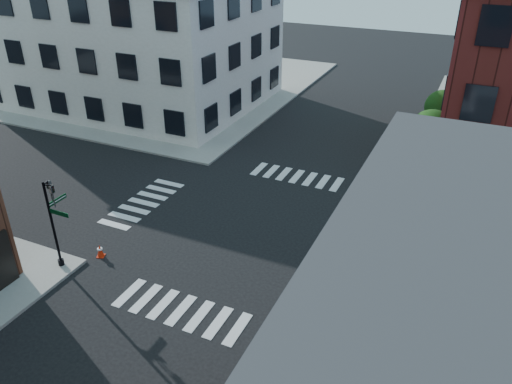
{
  "coord_description": "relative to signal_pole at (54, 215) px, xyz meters",
  "views": [
    {
      "loc": [
        9.71,
        -20.44,
        14.54
      ],
      "look_at": [
        0.41,
        -0.23,
        2.5
      ],
      "focal_mm": 35.0,
      "sensor_mm": 36.0,
      "label": 1
    }
  ],
  "objects": [
    {
      "name": "signal_pole",
      "position": [
        0.0,
        0.0,
        0.0
      ],
      "size": [
        1.29,
        1.24,
        4.6
      ],
      "color": "black",
      "rests_on": "ground"
    },
    {
      "name": "box_truck",
      "position": [
        18.56,
        4.8,
        -0.68
      ],
      "size": [
        9.46,
        3.92,
        4.18
      ],
      "rotation": [
        0.0,
        0.0,
        -0.13
      ],
      "color": "silver",
      "rests_on": "ground"
    },
    {
      "name": "sidewalk_nw",
      "position": [
        -14.28,
        27.68,
        -2.78
      ],
      "size": [
        30.0,
        30.0,
        0.15
      ],
      "primitive_type": "cube",
      "color": "gray",
      "rests_on": "ground"
    },
    {
      "name": "tree_near",
      "position": [
        14.28,
        16.65,
        0.3
      ],
      "size": [
        2.69,
        2.69,
        4.49
      ],
      "color": "black",
      "rests_on": "ground"
    },
    {
      "name": "ground",
      "position": [
        6.72,
        6.68,
        -2.86
      ],
      "size": [
        120.0,
        120.0,
        0.0
      ],
      "primitive_type": "plane",
      "color": "black",
      "rests_on": "ground"
    },
    {
      "name": "tree_far",
      "position": [
        14.28,
        22.65,
        0.02
      ],
      "size": [
        2.43,
        2.43,
        4.07
      ],
      "color": "black",
      "rests_on": "ground"
    },
    {
      "name": "building_nw",
      "position": [
        -12.28,
        22.68,
        2.64
      ],
      "size": [
        22.0,
        16.0,
        11.0
      ],
      "primitive_type": "cube",
      "color": "silver",
      "rests_on": "ground"
    },
    {
      "name": "traffic_cone",
      "position": [
        1.02,
        1.36,
        -2.53
      ],
      "size": [
        0.48,
        0.48,
        0.68
      ],
      "rotation": [
        0.0,
        0.0,
        0.38
      ],
      "color": "red",
      "rests_on": "ground"
    }
  ]
}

